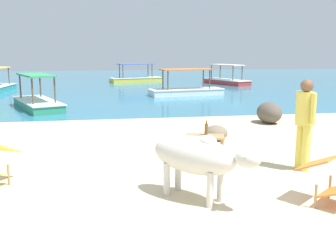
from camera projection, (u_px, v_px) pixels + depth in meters
The scene contains 13 objects.
sand_beach at pixel (206, 201), 5.53m from camera, with size 18.00×14.00×0.04m, color #CCB78E.
water_surface at pixel (124, 83), 26.84m from camera, with size 60.00×36.00×0.03m, color teal.
cow at pixel (196, 156), 5.45m from camera, with size 1.42×1.49×0.97m.
low_bench_table at pixel (205, 140), 7.61m from camera, with size 0.85×0.63×0.46m.
bottle at pixel (206, 129), 7.66m from camera, with size 0.07×0.07×0.30m.
deck_chair_far at pixel (328, 177), 5.32m from camera, with size 0.89×0.93×0.68m.
person_standing at pixel (305, 118), 6.77m from camera, with size 0.32×0.51×1.62m.
shore_rock_large at pixel (216, 133), 9.21m from camera, with size 0.55×0.54×0.37m, color #756651.
shore_rock_medium at pixel (269, 113), 11.43m from camera, with size 0.92×0.69×0.62m, color brown.
boat_white at pixel (186, 90), 18.98m from camera, with size 3.81×1.74×1.29m.
boat_red at pixel (226, 80), 25.40m from camera, with size 2.48×3.83×1.29m.
boat_green at pixel (37, 101), 14.53m from camera, with size 2.43×3.84×1.29m.
boat_yellow at pixel (136, 78), 27.32m from camera, with size 3.85×2.08×1.29m.
Camera 1 is at (-1.40, -5.07, 2.13)m, focal length 41.28 mm.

